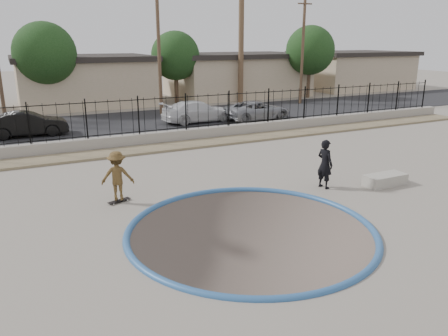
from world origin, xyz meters
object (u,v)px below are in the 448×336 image
at_px(car_c, 198,111).
at_px(videographer, 325,164).
at_px(car_b, 28,124).
at_px(car_d, 258,110).
at_px(skateboard, 119,201).
at_px(concrete_ledge, 385,180).
at_px(skater, 118,179).

bearing_deg(car_c, videographer, 172.57).
xyz_separation_m(car_b, car_d, (13.80, -1.13, -0.05)).
distance_m(videographer, car_d, 13.67).
relative_size(car_b, car_d, 0.91).
relative_size(car_b, car_c, 0.88).
distance_m(videographer, car_b, 16.63).
height_order(skateboard, concrete_ledge, concrete_ledge).
bearing_deg(car_b, car_d, -93.04).
bearing_deg(skateboard, car_c, 36.94).
bearing_deg(car_c, car_d, -109.00).
bearing_deg(skateboard, skater, -83.43).
bearing_deg(car_c, skater, 143.28).
bearing_deg(car_d, car_c, 70.36).
relative_size(skateboard, concrete_ledge, 0.50).
xyz_separation_m(skateboard, car_c, (7.88, 12.11, 0.66)).
height_order(skater, car_b, skater).
height_order(skater, skateboard, skater).
xyz_separation_m(skateboard, concrete_ledge, (9.17, -2.52, 0.14)).
bearing_deg(skater, concrete_ledge, -177.48).
relative_size(skater, concrete_ledge, 1.01).
xyz_separation_m(skater, car_d, (11.71, 11.06, -0.15)).
height_order(videographer, concrete_ledge, videographer).
relative_size(skater, skateboard, 2.03).
bearing_deg(skater, car_d, -118.76).
distance_m(car_b, car_d, 13.85).
bearing_deg(concrete_ledge, videographer, 161.21).
distance_m(skateboard, videographer, 7.23).
bearing_deg(car_b, concrete_ledge, -140.91).
bearing_deg(skater, car_b, -62.36).
xyz_separation_m(car_c, car_d, (3.83, -1.05, -0.05)).
height_order(skateboard, videographer, videographer).
distance_m(concrete_ledge, car_b, 18.53).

